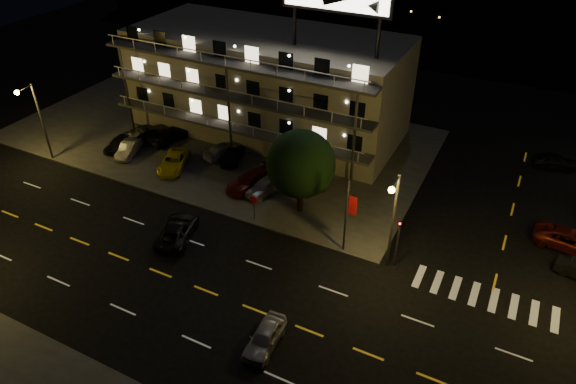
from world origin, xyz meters
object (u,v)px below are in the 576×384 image
at_px(lot_car_4, 265,186).
at_px(lot_car_2, 174,162).
at_px(road_car_west, 177,230).
at_px(lot_car_7, 225,150).
at_px(road_car_east, 265,337).
at_px(tree, 300,166).

bearing_deg(lot_car_4, lot_car_2, -165.47).
distance_m(lot_car_4, road_car_west, 9.05).
relative_size(lot_car_4, lot_car_7, 0.87).
height_order(lot_car_4, road_car_east, lot_car_4).
bearing_deg(road_car_west, lot_car_2, -68.98).
xyz_separation_m(lot_car_7, road_car_west, (3.55, -12.52, -0.11)).
xyz_separation_m(lot_car_2, lot_car_4, (9.86, 0.17, 0.02)).
xyz_separation_m(lot_car_4, road_car_east, (8.12, -14.62, -0.16)).
bearing_deg(road_car_west, tree, -150.78).
xyz_separation_m(lot_car_4, road_car_west, (-3.20, -8.47, -0.12)).
distance_m(tree, lot_car_2, 14.26).
bearing_deg(road_car_west, lot_car_4, -128.45).
xyz_separation_m(tree, lot_car_4, (-3.89, 0.88, -3.70)).
xyz_separation_m(lot_car_4, lot_car_7, (-6.75, 4.05, -0.02)).
distance_m(tree, lot_car_4, 5.43).
distance_m(lot_car_2, road_car_east, 23.07).
relative_size(tree, lot_car_2, 1.54).
bearing_deg(road_car_west, lot_car_7, -91.93).
distance_m(lot_car_2, lot_car_7, 5.25).
bearing_deg(lot_car_2, tree, -22.62).
bearing_deg(lot_car_2, lot_car_4, -18.69).
xyz_separation_m(tree, road_car_east, (4.24, -13.74, -3.86)).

